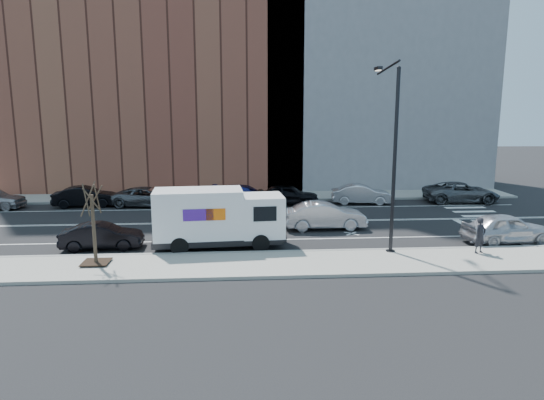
{
  "coord_description": "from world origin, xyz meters",
  "views": [
    {
      "loc": [
        -0.47,
        -30.06,
        7.1
      ],
      "look_at": [
        1.63,
        0.08,
        1.4
      ],
      "focal_mm": 32.0,
      "sensor_mm": 36.0,
      "label": 1
    }
  ],
  "objects": [
    {
      "name": "street_tree",
      "position": [
        -7.0,
        -8.4,
        1.45
      ],
      "size": [
        1.2,
        1.2,
        3.75
      ],
      "color": "black",
      "rests_on": "ground"
    },
    {
      "name": "sidewalk_far",
      "position": [
        0.0,
        8.8,
        0.07
      ],
      "size": [
        44.0,
        3.6,
        0.15
      ],
      "primitive_type": "cube",
      "color": "gray",
      "rests_on": "ground"
    },
    {
      "name": "bldg_brick",
      "position": [
        -8.0,
        15.6,
        11.0
      ],
      "size": [
        26.0,
        10.0,
        22.0
      ],
      "primitive_type": "cube",
      "color": "brown",
      "rests_on": "ground"
    },
    {
      "name": "near_parked_rear_a",
      "position": [
        -7.5,
        -5.46,
        0.67
      ],
      "size": [
        4.16,
        1.64,
        1.35
      ],
      "primitive_type": "imported",
      "rotation": [
        0.0,
        0.0,
        1.62
      ],
      "color": "black",
      "rests_on": "ground"
    },
    {
      "name": "fedex_van",
      "position": [
        -1.57,
        -5.6,
        1.61
      ],
      "size": [
        6.87,
        2.8,
        3.07
      ],
      "rotation": [
        0.0,
        0.0,
        0.08
      ],
      "color": "black",
      "rests_on": "ground"
    },
    {
      "name": "far_parked_e",
      "position": [
        3.2,
        5.49,
        0.78
      ],
      "size": [
        4.74,
        2.34,
        1.55
      ],
      "primitive_type": "imported",
      "rotation": [
        0.0,
        0.0,
        1.46
      ],
      "color": "black",
      "rests_on": "ground"
    },
    {
      "name": "bldg_concrete",
      "position": [
        12.0,
        15.6,
        13.0
      ],
      "size": [
        20.0,
        10.0,
        26.0
      ],
      "primitive_type": "cube",
      "color": "slate",
      "rests_on": "ground"
    },
    {
      "name": "sidewalk_near",
      "position": [
        0.0,
        -8.8,
        0.07
      ],
      "size": [
        44.0,
        3.6,
        0.15
      ],
      "primitive_type": "cube",
      "color": "gray",
      "rests_on": "ground"
    },
    {
      "name": "pedestrian",
      "position": [
        11.24,
        -7.98,
        1.04
      ],
      "size": [
        0.76,
        0.65,
        1.77
      ],
      "primitive_type": "imported",
      "rotation": [
        0.0,
        0.0,
        0.42
      ],
      "color": "black",
      "rests_on": "sidewalk_near"
    },
    {
      "name": "near_parked_front",
      "position": [
        13.84,
        -5.77,
        0.8
      ],
      "size": [
        4.88,
        2.35,
        1.61
      ],
      "primitive_type": "imported",
      "rotation": [
        0.0,
        0.0,
        1.67
      ],
      "color": "#BDBCC2",
      "rests_on": "ground"
    },
    {
      "name": "ground",
      "position": [
        0.0,
        0.0,
        0.0
      ],
      "size": [
        120.0,
        120.0,
        0.0
      ],
      "primitive_type": "plane",
      "color": "black",
      "rests_on": "ground"
    },
    {
      "name": "road_markings",
      "position": [
        0.0,
        0.0,
        0.0
      ],
      "size": [
        40.0,
        8.6,
        0.01
      ],
      "primitive_type": null,
      "color": "white",
      "rests_on": "ground"
    },
    {
      "name": "far_parked_g",
      "position": [
        16.63,
        5.57,
        0.78
      ],
      "size": [
        5.77,
        2.96,
        1.56
      ],
      "primitive_type": "imported",
      "rotation": [
        0.0,
        0.0,
        1.5
      ],
      "color": "#4E5155",
      "rests_on": "ground"
    },
    {
      "name": "far_parked_d",
      "position": [
        -0.0,
        5.53,
        0.75
      ],
      "size": [
        5.39,
        2.77,
        1.5
      ],
      "primitive_type": "imported",
      "rotation": [
        0.0,
        0.0,
        1.44
      ],
      "color": "navy",
      "rests_on": "ground"
    },
    {
      "name": "driving_sedan",
      "position": [
        4.65,
        -2.04,
        0.81
      ],
      "size": [
        4.94,
        1.84,
        1.61
      ],
      "primitive_type": "imported",
      "rotation": [
        0.0,
        0.0,
        1.6
      ],
      "color": "#A8A8AD",
      "rests_on": "ground"
    },
    {
      "name": "curb_near",
      "position": [
        0.0,
        -7.0,
        0.08
      ],
      "size": [
        44.0,
        0.25,
        0.17
      ],
      "primitive_type": "cube",
      "color": "gray",
      "rests_on": "ground"
    },
    {
      "name": "crosswalk",
      "position": [
        16.0,
        0.0,
        0.0
      ],
      "size": [
        3.0,
        14.0,
        0.01
      ],
      "primitive_type": null,
      "color": "white",
      "rests_on": "ground"
    },
    {
      "name": "curb_far",
      "position": [
        0.0,
        7.0,
        0.08
      ],
      "size": [
        44.0,
        0.25,
        0.17
      ],
      "primitive_type": "cube",
      "color": "gray",
      "rests_on": "ground"
    },
    {
      "name": "far_parked_b",
      "position": [
        -11.71,
        5.82,
        0.75
      ],
      "size": [
        4.68,
        1.99,
        1.5
      ],
      "primitive_type": "imported",
      "rotation": [
        0.0,
        0.0,
        1.66
      ],
      "color": "black",
      "rests_on": "ground"
    },
    {
      "name": "streetlight",
      "position": [
        7.0,
        -6.91,
        5.08
      ],
      "size": [
        0.44,
        4.02,
        9.34
      ],
      "color": "black",
      "rests_on": "ground"
    },
    {
      "name": "far_parked_c",
      "position": [
        -7.17,
        5.66,
        0.71
      ],
      "size": [
        5.34,
        2.97,
        1.41
      ],
      "primitive_type": "imported",
      "rotation": [
        0.0,
        0.0,
        1.45
      ],
      "color": "#4D4F54",
      "rests_on": "ground"
    },
    {
      "name": "far_parked_f",
      "position": [
        8.8,
        5.49,
        0.74
      ],
      "size": [
        4.61,
        2.02,
        1.47
      ],
      "primitive_type": "imported",
      "rotation": [
        0.0,
        0.0,
        1.46
      ],
      "color": "silver",
      "rests_on": "ground"
    }
  ]
}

